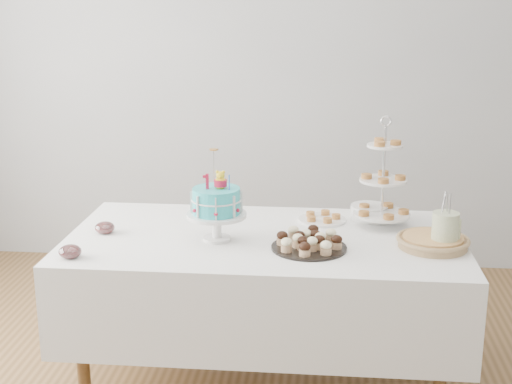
# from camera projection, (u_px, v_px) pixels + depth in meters

# --- Properties ---
(walls) EXTENTS (5.04, 4.04, 2.70)m
(walls) POSITION_uv_depth(u_px,v_px,m) (259.00, 130.00, 3.03)
(walls) COLOR #9B9DA0
(walls) RESTS_ON floor
(table) EXTENTS (1.92, 1.02, 0.77)m
(table) POSITION_uv_depth(u_px,v_px,m) (264.00, 280.00, 3.53)
(table) COLOR white
(table) RESTS_ON floor
(birthday_cake) EXTENTS (0.29, 0.29, 0.44)m
(birthday_cake) POSITION_uv_depth(u_px,v_px,m) (217.00, 216.00, 3.38)
(birthday_cake) COLOR white
(birthday_cake) RESTS_ON table
(cupcake_tray) EXTENTS (0.35, 0.35, 0.08)m
(cupcake_tray) POSITION_uv_depth(u_px,v_px,m) (309.00, 241.00, 3.29)
(cupcake_tray) COLOR black
(cupcake_tray) RESTS_ON table
(pie) EXTENTS (0.34, 0.34, 0.05)m
(pie) POSITION_uv_depth(u_px,v_px,m) (433.00, 241.00, 3.31)
(pie) COLOR tan
(pie) RESTS_ON table
(tiered_stand) EXTENTS (0.29, 0.29, 0.57)m
(tiered_stand) POSITION_uv_depth(u_px,v_px,m) (383.00, 181.00, 3.57)
(tiered_stand) COLOR silver
(tiered_stand) RESTS_ON table
(plate_stack) EXTENTS (0.20, 0.20, 0.08)m
(plate_stack) POSITION_uv_depth(u_px,v_px,m) (369.00, 212.00, 3.73)
(plate_stack) COLOR white
(plate_stack) RESTS_ON table
(pastry_plate) EXTENTS (0.25, 0.25, 0.04)m
(pastry_plate) POSITION_uv_depth(u_px,v_px,m) (322.00, 218.00, 3.71)
(pastry_plate) COLOR white
(pastry_plate) RESTS_ON table
(jam_bowl_a) EXTENTS (0.10, 0.10, 0.06)m
(jam_bowl_a) POSITION_uv_depth(u_px,v_px,m) (70.00, 252.00, 3.18)
(jam_bowl_a) COLOR silver
(jam_bowl_a) RESTS_ON table
(jam_bowl_b) EXTENTS (0.10, 0.10, 0.06)m
(jam_bowl_b) POSITION_uv_depth(u_px,v_px,m) (105.00, 228.00, 3.51)
(jam_bowl_b) COLOR silver
(jam_bowl_b) RESTS_ON table
(utensil_pitcher) EXTENTS (0.13, 0.12, 0.27)m
(utensil_pitcher) POSITION_uv_depth(u_px,v_px,m) (445.00, 230.00, 3.26)
(utensil_pitcher) COLOR silver
(utensil_pitcher) RESTS_ON table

